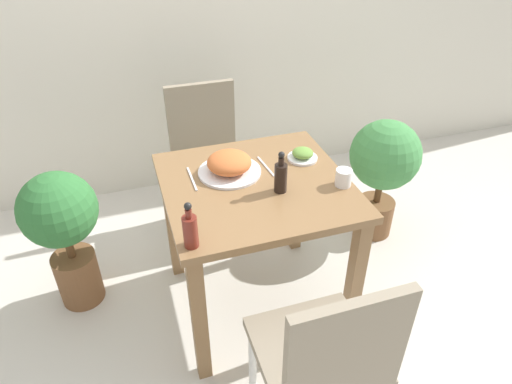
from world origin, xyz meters
The scene contains 13 objects.
ground_plane centered at (0.00, 0.00, 0.00)m, with size 16.00×16.00×0.00m, color beige.
dining_table centered at (0.00, 0.00, 0.61)m, with size 0.81×0.78×0.74m.
chair_near centered at (0.01, -0.75, 0.50)m, with size 0.42×0.42×0.89m.
chair_far centered at (-0.06, 0.73, 0.50)m, with size 0.42×0.42×0.89m.
food_plate centered at (-0.09, 0.11, 0.78)m, with size 0.29×0.29×0.10m.
side_plate centered at (0.27, 0.13, 0.76)m, with size 0.14×0.14×0.05m.
drink_cup centered at (0.35, -0.13, 0.78)m, with size 0.07×0.07×0.08m.
sauce_bottle centered at (0.08, -0.09, 0.81)m, with size 0.05×0.05×0.19m.
condiment_bottle centered at (-0.35, -0.32, 0.81)m, with size 0.05×0.05×0.19m.
fork_utensil centered at (-0.26, 0.11, 0.74)m, with size 0.01×0.20×0.00m.
spoon_utensil centered at (0.08, 0.11, 0.74)m, with size 0.03×0.18×0.00m.
potted_plant_left centered at (-0.86, 0.30, 0.48)m, with size 0.36×0.36×0.76m.
potted_plant_right centered at (0.87, 0.32, 0.48)m, with size 0.40×0.40×0.75m.
Camera 1 is at (-0.51, -1.58, 1.84)m, focal length 32.00 mm.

